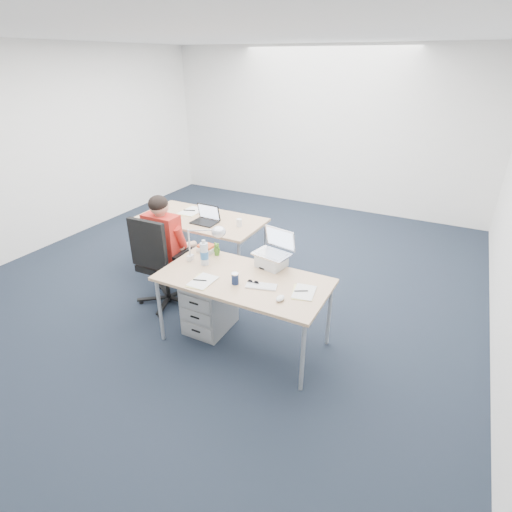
# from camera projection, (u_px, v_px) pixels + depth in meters

# --- Properties ---
(floor) EXTENTS (7.00, 7.00, 0.00)m
(floor) POSITION_uv_depth(u_px,v_px,m) (223.00, 284.00, 5.06)
(floor) COLOR black
(floor) RESTS_ON ground
(room) EXTENTS (6.02, 7.02, 2.80)m
(room) POSITION_uv_depth(u_px,v_px,m) (217.00, 147.00, 4.29)
(room) COLOR white
(room) RESTS_ON ground
(desk_near) EXTENTS (1.60, 0.80, 0.73)m
(desk_near) POSITION_uv_depth(u_px,v_px,m) (243.00, 283.00, 3.74)
(desk_near) COLOR tan
(desk_near) RESTS_ON ground
(desk_far) EXTENTS (1.60, 0.80, 0.73)m
(desk_far) POSITION_uv_depth(u_px,v_px,m) (201.00, 222.00, 5.14)
(desk_far) COLOR tan
(desk_far) RESTS_ON ground
(office_chair) EXTENTS (0.71, 0.71, 1.09)m
(office_chair) POSITION_uv_depth(u_px,v_px,m) (165.00, 279.00, 4.55)
(office_chair) COLOR black
(office_chair) RESTS_ON ground
(seated_person) EXTENTS (0.39, 0.68, 1.28)m
(seated_person) POSITION_uv_depth(u_px,v_px,m) (172.00, 246.00, 4.55)
(seated_person) COLOR red
(seated_person) RESTS_ON ground
(drawer_pedestal_near) EXTENTS (0.40, 0.50, 0.55)m
(drawer_pedestal_near) POSITION_uv_depth(u_px,v_px,m) (210.00, 305.00, 4.14)
(drawer_pedestal_near) COLOR gray
(drawer_pedestal_near) RESTS_ON ground
(drawer_pedestal_far) EXTENTS (0.40, 0.50, 0.55)m
(drawer_pedestal_far) POSITION_uv_depth(u_px,v_px,m) (166.00, 243.00, 5.54)
(drawer_pedestal_far) COLOR gray
(drawer_pedestal_far) RESTS_ON ground
(silver_laptop) EXTENTS (0.38, 0.32, 0.36)m
(silver_laptop) POSITION_uv_depth(u_px,v_px,m) (272.00, 250.00, 3.86)
(silver_laptop) COLOR silver
(silver_laptop) RESTS_ON desk_near
(wireless_keyboard) EXTENTS (0.30, 0.18, 0.01)m
(wireless_keyboard) POSITION_uv_depth(u_px,v_px,m) (261.00, 286.00, 3.58)
(wireless_keyboard) COLOR white
(wireless_keyboard) RESTS_ON desk_near
(computer_mouse) EXTENTS (0.07, 0.11, 0.04)m
(computer_mouse) POSITION_uv_depth(u_px,v_px,m) (280.00, 298.00, 3.38)
(computer_mouse) COLOR white
(computer_mouse) RESTS_ON desk_near
(headphones) EXTENTS (0.22, 0.18, 0.03)m
(headphones) POSITION_uv_depth(u_px,v_px,m) (266.00, 265.00, 3.92)
(headphones) COLOR black
(headphones) RESTS_ON desk_near
(can_koozie) EXTENTS (0.08, 0.08, 0.11)m
(can_koozie) POSITION_uv_depth(u_px,v_px,m) (235.00, 279.00, 3.61)
(can_koozie) COLOR #162447
(can_koozie) RESTS_ON desk_near
(water_bottle) EXTENTS (0.10, 0.10, 0.26)m
(water_bottle) POSITION_uv_depth(u_px,v_px,m) (204.00, 252.00, 3.92)
(water_bottle) COLOR silver
(water_bottle) RESTS_ON desk_near
(bear_figurine) EXTENTS (0.08, 0.06, 0.14)m
(bear_figurine) POSITION_uv_depth(u_px,v_px,m) (217.00, 249.00, 4.13)
(bear_figurine) COLOR #2E6A1C
(bear_figurine) RESTS_ON desk_near
(book_stack) EXTENTS (0.19, 0.15, 0.08)m
(book_stack) POSITION_uv_depth(u_px,v_px,m) (206.00, 248.00, 4.22)
(book_stack) COLOR silver
(book_stack) RESTS_ON desk_near
(cordless_phone) EXTENTS (0.04, 0.03, 0.16)m
(cordless_phone) POSITION_uv_depth(u_px,v_px,m) (206.00, 252.00, 4.05)
(cordless_phone) COLOR black
(cordless_phone) RESTS_ON desk_near
(papers_left) EXTENTS (0.20, 0.28, 0.01)m
(papers_left) POSITION_uv_depth(u_px,v_px,m) (201.00, 281.00, 3.66)
(papers_left) COLOR #E9E387
(papers_left) RESTS_ON desk_near
(papers_right) EXTENTS (0.23, 0.29, 0.01)m
(papers_right) POSITION_uv_depth(u_px,v_px,m) (303.00, 292.00, 3.49)
(papers_right) COLOR #E9E387
(papers_right) RESTS_ON desk_near
(sunglasses) EXTENTS (0.12, 0.06, 0.03)m
(sunglasses) POSITION_uv_depth(u_px,v_px,m) (253.00, 283.00, 3.62)
(sunglasses) COLOR black
(sunglasses) RESTS_ON desk_near
(desk_lamp) EXTENTS (0.41, 0.16, 0.46)m
(desk_lamp) POSITION_uv_depth(u_px,v_px,m) (200.00, 242.00, 3.90)
(desk_lamp) COLOR silver
(desk_lamp) RESTS_ON desk_near
(dark_laptop) EXTENTS (0.32, 0.31, 0.23)m
(dark_laptop) POSITION_uv_depth(u_px,v_px,m) (204.00, 214.00, 4.91)
(dark_laptop) COLOR black
(dark_laptop) RESTS_ON desk_far
(far_cup) EXTENTS (0.09, 0.09, 0.10)m
(far_cup) POSITION_uv_depth(u_px,v_px,m) (239.00, 223.00, 4.84)
(far_cup) COLOR white
(far_cup) RESTS_ON desk_far
(far_papers) EXTENTS (0.25, 0.34, 0.01)m
(far_papers) POSITION_uv_depth(u_px,v_px,m) (191.00, 211.00, 5.32)
(far_papers) COLOR white
(far_papers) RESTS_ON desk_far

